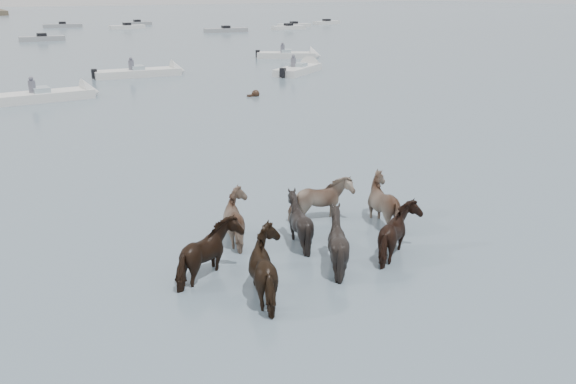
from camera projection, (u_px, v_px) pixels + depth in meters
ground at (350, 268)px, 12.44m from camera, size 400.00×400.00×0.00m
pony_herd at (311, 232)px, 13.13m from camera, size 6.91×4.32×1.52m
swimming_pony at (255, 94)px, 32.22m from camera, size 0.72×0.44×0.44m
motorboat_b at (57, 95)px, 31.23m from camera, size 5.87×1.76×1.92m
motorboat_c at (150, 72)px, 39.67m from camera, size 6.34×2.26×1.92m
motorboat_d at (303, 69)px, 41.46m from camera, size 5.40×4.31×1.92m
motorboat_e at (296, 55)px, 49.71m from camera, size 5.37×4.35×1.92m
distant_flotilla at (2, 34)px, 72.84m from camera, size 103.74×27.00×0.93m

